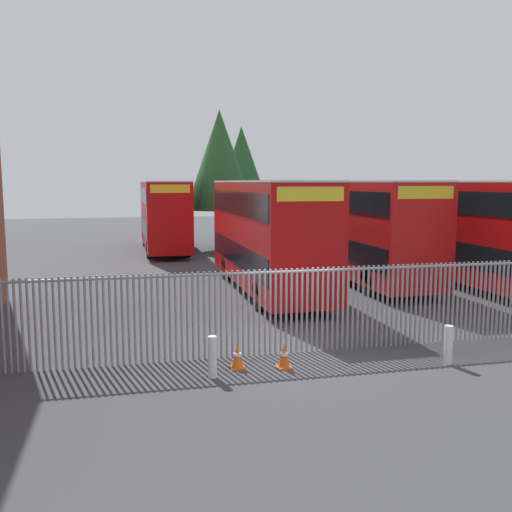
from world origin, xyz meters
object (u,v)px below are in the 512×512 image
(traffic_cone_mid_forecourt, at_px, (284,356))
(traffic_cone_by_gate, at_px, (237,357))
(double_decker_bus_far_back, at_px, (164,213))
(bollard_near_left, at_px, (212,357))
(double_decker_bus_behind_fence_left, at_px, (497,232))
(double_decker_bus_behind_fence_right, at_px, (361,226))
(bollard_center_front, at_px, (448,345))
(double_decker_bus_near_gate, at_px, (267,231))

(traffic_cone_mid_forecourt, bearing_deg, traffic_cone_by_gate, 168.16)
(double_decker_bus_far_back, xyz_separation_m, bollard_near_left, (-0.61, -23.90, -1.95))
(double_decker_bus_behind_fence_left, distance_m, double_decker_bus_behind_fence_right, 5.58)
(traffic_cone_by_gate, relative_size, traffic_cone_mid_forecourt, 1.00)
(bollard_near_left, distance_m, bollard_center_front, 5.68)
(double_decker_bus_near_gate, bearing_deg, bollard_center_front, -78.73)
(double_decker_bus_behind_fence_left, xyz_separation_m, traffic_cone_by_gate, (-11.72, -6.67, -2.13))
(double_decker_bus_near_gate, height_order, traffic_cone_mid_forecourt, double_decker_bus_near_gate)
(double_decker_bus_behind_fence_left, relative_size, double_decker_bus_behind_fence_right, 1.00)
(double_decker_bus_near_gate, height_order, traffic_cone_by_gate, double_decker_bus_near_gate)
(double_decker_bus_behind_fence_right, bearing_deg, bollard_center_front, -103.39)
(double_decker_bus_behind_fence_right, bearing_deg, traffic_cone_mid_forecourt, -121.63)
(traffic_cone_by_gate, distance_m, traffic_cone_mid_forecourt, 1.10)
(double_decker_bus_behind_fence_left, height_order, double_decker_bus_far_back, same)
(traffic_cone_by_gate, bearing_deg, double_decker_bus_behind_fence_right, 53.85)
(double_decker_bus_behind_fence_right, distance_m, traffic_cone_mid_forecourt, 12.84)
(double_decker_bus_behind_fence_right, relative_size, double_decker_bus_far_back, 1.00)
(bollard_center_front, xyz_separation_m, traffic_cone_by_gate, (-5.00, 0.84, -0.19))
(double_decker_bus_behind_fence_left, bearing_deg, bollard_near_left, -150.03)
(bollard_center_front, bearing_deg, double_decker_bus_behind_fence_left, 48.21)
(bollard_near_left, bearing_deg, double_decker_bus_behind_fence_left, 29.97)
(bollard_center_front, distance_m, traffic_cone_mid_forecourt, 3.98)
(bollard_near_left, height_order, traffic_cone_by_gate, bollard_near_left)
(double_decker_bus_behind_fence_right, height_order, double_decker_bus_far_back, same)
(double_decker_bus_near_gate, distance_m, double_decker_bus_behind_fence_right, 4.92)
(double_decker_bus_near_gate, height_order, double_decker_bus_behind_fence_left, same)
(double_decker_bus_near_gate, relative_size, double_decker_bus_behind_fence_left, 1.00)
(double_decker_bus_behind_fence_right, relative_size, traffic_cone_mid_forecourt, 18.32)
(bollard_near_left, bearing_deg, double_decker_bus_behind_fence_right, 52.77)
(double_decker_bus_far_back, distance_m, traffic_cone_mid_forecourt, 23.79)
(traffic_cone_by_gate, bearing_deg, double_decker_bus_near_gate, 71.64)
(bollard_center_front, height_order, traffic_cone_mid_forecourt, bollard_center_front)
(double_decker_bus_behind_fence_left, xyz_separation_m, double_decker_bus_behind_fence_right, (-4.01, 3.88, 0.00))
(double_decker_bus_far_back, bearing_deg, double_decker_bus_near_gate, -77.92)
(double_decker_bus_near_gate, xyz_separation_m, traffic_cone_mid_forecourt, (-1.95, -9.32, -2.13))
(bollard_near_left, height_order, traffic_cone_mid_forecourt, bollard_near_left)
(double_decker_bus_near_gate, distance_m, bollard_center_front, 10.32)
(bollard_center_front, relative_size, traffic_cone_mid_forecourt, 1.61)
(double_decker_bus_behind_fence_right, xyz_separation_m, traffic_cone_by_gate, (-7.71, -10.56, -2.13))
(double_decker_bus_behind_fence_right, relative_size, traffic_cone_by_gate, 18.32)
(double_decker_bus_behind_fence_right, distance_m, bollard_near_left, 13.98)
(bollard_center_front, bearing_deg, double_decker_bus_far_back, 101.75)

